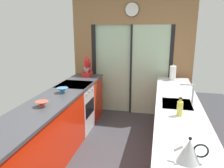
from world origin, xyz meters
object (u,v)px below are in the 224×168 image
(mixing_bowl_far, at_px, (63,90))
(paper_towel_roll, at_px, (173,73))
(oven_range, at_px, (75,108))
(stand_mixer, at_px, (87,69))
(mixing_bowl_near, at_px, (42,104))
(soap_bottle, at_px, (180,108))
(kettle, at_px, (189,151))

(mixing_bowl_far, bearing_deg, paper_towel_roll, 36.31)
(oven_range, relative_size, stand_mixer, 2.19)
(oven_range, bearing_deg, mixing_bowl_far, -88.11)
(paper_towel_roll, bearing_deg, mixing_bowl_near, -132.21)
(mixing_bowl_far, relative_size, soap_bottle, 0.81)
(soap_bottle, bearing_deg, paper_towel_roll, 90.00)
(stand_mixer, bearing_deg, soap_bottle, -46.21)
(stand_mixer, distance_m, soap_bottle, 2.57)
(stand_mixer, height_order, soap_bottle, stand_mixer)
(stand_mixer, bearing_deg, oven_range, -91.47)
(mixing_bowl_near, bearing_deg, mixing_bowl_far, 90.00)
(kettle, bearing_deg, oven_range, 130.56)
(mixing_bowl_far, bearing_deg, oven_range, 91.89)
(stand_mixer, relative_size, kettle, 1.55)
(mixing_bowl_near, relative_size, mixing_bowl_far, 0.94)
(oven_range, xyz_separation_m, soap_bottle, (1.80, -1.14, 0.56))
(oven_range, height_order, paper_towel_roll, paper_towel_roll)
(mixing_bowl_near, height_order, soap_bottle, soap_bottle)
(soap_bottle, bearing_deg, oven_range, 147.60)
(stand_mixer, xyz_separation_m, paper_towel_roll, (1.78, 0.03, -0.02))
(kettle, xyz_separation_m, soap_bottle, (-0.00, 0.96, 0.00))
(kettle, relative_size, paper_towel_roll, 0.88)
(oven_range, relative_size, paper_towel_roll, 2.99)
(stand_mixer, distance_m, paper_towel_roll, 1.78)
(oven_range, xyz_separation_m, kettle, (1.80, -2.10, 0.56))
(mixing_bowl_near, height_order, kettle, kettle)
(mixing_bowl_far, distance_m, stand_mixer, 1.28)
(soap_bottle, bearing_deg, kettle, -89.88)
(kettle, bearing_deg, mixing_bowl_near, 153.41)
(stand_mixer, bearing_deg, mixing_bowl_far, -90.00)
(mixing_bowl_near, height_order, stand_mixer, stand_mixer)
(oven_range, distance_m, mixing_bowl_far, 0.76)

